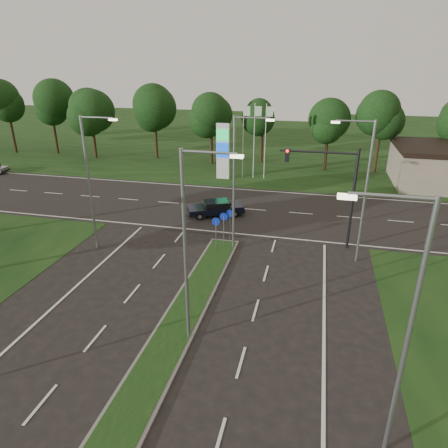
# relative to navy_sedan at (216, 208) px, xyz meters

# --- Properties ---
(ground) EXTENTS (160.00, 160.00, 0.00)m
(ground) POSITION_rel_navy_sedan_xyz_m (1.97, -21.93, -0.68)
(ground) COLOR black
(ground) RESTS_ON ground
(verge_far) EXTENTS (160.00, 50.00, 0.02)m
(verge_far) POSITION_rel_navy_sedan_xyz_m (1.97, 33.07, -0.68)
(verge_far) COLOR black
(verge_far) RESTS_ON ground
(cross_road) EXTENTS (160.00, 12.00, 0.02)m
(cross_road) POSITION_rel_navy_sedan_xyz_m (1.97, 2.07, -0.68)
(cross_road) COLOR black
(cross_road) RESTS_ON ground
(median_kerb) EXTENTS (2.00, 26.00, 0.12)m
(median_kerb) POSITION_rel_navy_sedan_xyz_m (1.97, -17.93, -0.62)
(median_kerb) COLOR slate
(median_kerb) RESTS_ON ground
(streetlight_median_near) EXTENTS (2.53, 0.22, 9.00)m
(streetlight_median_near) POSITION_rel_navy_sedan_xyz_m (2.97, -15.93, 4.40)
(streetlight_median_near) COLOR gray
(streetlight_median_near) RESTS_ON ground
(streetlight_median_far) EXTENTS (2.53, 0.22, 9.00)m
(streetlight_median_far) POSITION_rel_navy_sedan_xyz_m (2.97, -5.93, 4.40)
(streetlight_median_far) COLOR gray
(streetlight_median_far) RESTS_ON ground
(streetlight_left_far) EXTENTS (2.53, 0.22, 9.00)m
(streetlight_left_far) POSITION_rel_navy_sedan_xyz_m (-6.33, -7.93, 4.40)
(streetlight_left_far) COLOR gray
(streetlight_left_far) RESTS_ON ground
(streetlight_right_far) EXTENTS (2.53, 0.22, 9.00)m
(streetlight_right_far) POSITION_rel_navy_sedan_xyz_m (10.77, -5.93, 4.40)
(streetlight_right_far) COLOR gray
(streetlight_right_far) RESTS_ON ground
(streetlight_right_near) EXTENTS (2.53, 0.22, 9.00)m
(streetlight_right_near) POSITION_rel_navy_sedan_xyz_m (10.77, -19.93, 4.40)
(streetlight_right_near) COLOR gray
(streetlight_right_near) RESTS_ON ground
(traffic_signal) EXTENTS (5.10, 0.42, 7.00)m
(traffic_signal) POSITION_rel_navy_sedan_xyz_m (9.16, -3.93, 3.98)
(traffic_signal) COLOR black
(traffic_signal) RESTS_ON ground
(median_signs) EXTENTS (1.16, 1.76, 2.38)m
(median_signs) POSITION_rel_navy_sedan_xyz_m (1.97, -5.53, 1.04)
(median_signs) COLOR gray
(median_signs) RESTS_ON ground
(gas_pylon) EXTENTS (5.80, 1.26, 8.00)m
(gas_pylon) POSITION_rel_navy_sedan_xyz_m (-1.81, 11.12, 2.52)
(gas_pylon) COLOR silver
(gas_pylon) RESTS_ON ground
(treeline_far) EXTENTS (6.00, 6.00, 9.90)m
(treeline_far) POSITION_rel_navy_sedan_xyz_m (2.08, 18.01, 6.15)
(treeline_far) COLOR black
(treeline_far) RESTS_ON ground
(navy_sedan) EXTENTS (4.94, 3.60, 1.26)m
(navy_sedan) POSITION_rel_navy_sedan_xyz_m (0.00, 0.00, 0.00)
(navy_sedan) COLOR black
(navy_sedan) RESTS_ON ground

